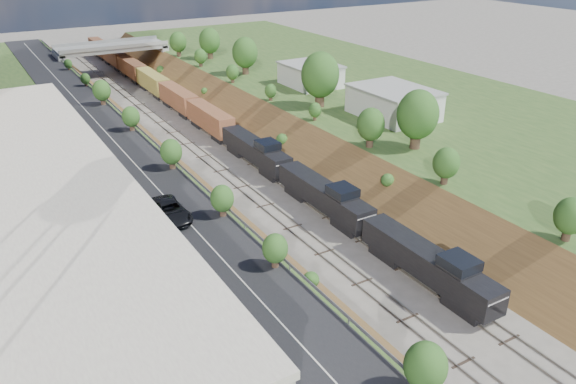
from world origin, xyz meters
name	(u,v)px	position (x,y,z in m)	size (l,w,h in m)	color
platform_right	(404,110)	(33.00, 60.00, 2.50)	(44.00, 180.00, 5.00)	#304E20
embankment_left	(156,175)	(-11.00, 60.00, 0.00)	(7.07, 180.00, 7.07)	olive
embankment_right	(293,146)	(11.00, 60.00, 0.00)	(7.07, 180.00, 7.07)	olive
rail_left_track	(212,163)	(-2.60, 60.00, 0.09)	(1.58, 180.00, 0.18)	gray
rail_right_track	(245,156)	(2.60, 60.00, 0.09)	(1.58, 180.00, 0.18)	gray
road	(118,146)	(-15.50, 60.00, 5.05)	(8.00, 180.00, 0.10)	black
guardrail	(149,137)	(-11.40, 59.80, 5.55)	(0.10, 171.00, 0.70)	#99999E
commercial_building	(37,210)	(-28.00, 38.00, 8.51)	(14.30, 62.30, 7.00)	brown
overpass	(112,54)	(0.00, 122.00, 4.92)	(24.50, 8.30, 7.40)	gray
white_building_near	(393,103)	(23.50, 52.00, 7.00)	(9.00, 12.00, 4.00)	silver
white_building_far	(311,76)	(23.00, 74.00, 6.80)	(8.00, 10.00, 3.60)	silver
tree_right_large	(418,115)	(17.00, 40.00, 9.38)	(5.25, 5.25, 7.61)	#473323
tree_left_crest	(310,271)	(-11.80, 20.00, 7.04)	(2.45, 2.45, 3.55)	#473323
freight_train	(180,99)	(2.60, 86.41, 2.40)	(2.71, 139.31, 4.55)	black
suv	(169,211)	(-16.75, 37.10, 5.97)	(2.90, 6.28, 1.75)	black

